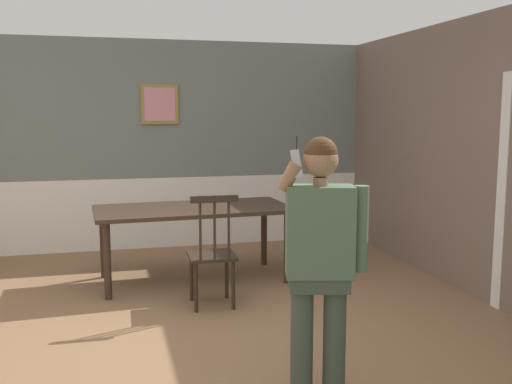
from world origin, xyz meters
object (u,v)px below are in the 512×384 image
Objects in this scene: dining_table at (193,215)px; chair_by_doorway at (316,230)px; person_figure at (321,252)px; chair_near_window at (212,253)px.

chair_by_doorway is (1.38, 0.07, -0.24)m from dining_table.
person_figure reaches higher than dining_table.
dining_table is 1.27× the size of person_figure.
chair_by_doorway is 0.56× the size of person_figure.
dining_table is 2.25× the size of chair_by_doorway.
dining_table is 1.97× the size of chair_near_window.
person_figure is at bearing -78.35° from chair_near_window.
chair_near_window reaches higher than chair_by_doorway.
dining_table is 0.90m from chair_near_window.
chair_near_window is 1.92m from person_figure.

